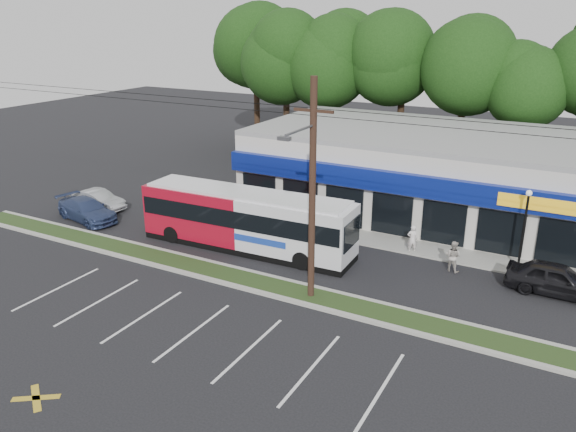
# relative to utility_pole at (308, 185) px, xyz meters

# --- Properties ---
(ground) EXTENTS (120.00, 120.00, 0.00)m
(ground) POSITION_rel_utility_pole_xyz_m (-2.83, -0.93, -5.41)
(ground) COLOR black
(ground) RESTS_ON ground
(grass_strip) EXTENTS (40.00, 1.60, 0.12)m
(grass_strip) POSITION_rel_utility_pole_xyz_m (-2.83, 0.07, -5.35)
(grass_strip) COLOR #2A3A18
(grass_strip) RESTS_ON ground
(curb_south) EXTENTS (40.00, 0.25, 0.14)m
(curb_south) POSITION_rel_utility_pole_xyz_m (-2.83, -0.78, -5.34)
(curb_south) COLOR #9E9E93
(curb_south) RESTS_ON ground
(curb_north) EXTENTS (40.00, 0.25, 0.14)m
(curb_north) POSITION_rel_utility_pole_xyz_m (-2.83, 0.92, -5.34)
(curb_north) COLOR #9E9E93
(curb_north) RESTS_ON ground
(sidewalk) EXTENTS (32.00, 2.20, 0.10)m
(sidewalk) POSITION_rel_utility_pole_xyz_m (2.17, 8.07, -5.36)
(sidewalk) COLOR #9E9E93
(sidewalk) RESTS_ON ground
(strip_mall) EXTENTS (25.00, 12.55, 5.30)m
(strip_mall) POSITION_rel_utility_pole_xyz_m (2.67, 14.99, -2.76)
(strip_mall) COLOR beige
(strip_mall) RESTS_ON ground
(utility_pole) EXTENTS (50.00, 2.77, 10.00)m
(utility_pole) POSITION_rel_utility_pole_xyz_m (0.00, 0.00, 0.00)
(utility_pole) COLOR black
(utility_pole) RESTS_ON ground
(lamp_post) EXTENTS (0.30, 0.30, 4.25)m
(lamp_post) POSITION_rel_utility_pole_xyz_m (8.17, 7.87, -2.74)
(lamp_post) COLOR black
(lamp_post) RESTS_ON ground
(tree_line) EXTENTS (46.76, 6.76, 11.83)m
(tree_line) POSITION_rel_utility_pole_xyz_m (1.17, 25.07, 3.00)
(tree_line) COLOR black
(tree_line) RESTS_ON ground
(metrobus) EXTENTS (12.38, 3.06, 3.30)m
(metrobus) POSITION_rel_utility_pole_xyz_m (-5.54, 3.57, -3.66)
(metrobus) COLOR maroon
(metrobus) RESTS_ON ground
(car_dark) EXTENTS (4.47, 1.85, 1.52)m
(car_dark) POSITION_rel_utility_pole_xyz_m (10.03, 5.82, -4.66)
(car_dark) COLOR black
(car_dark) RESTS_ON ground
(car_silver) EXTENTS (3.97, 1.46, 1.30)m
(car_silver) POSITION_rel_utility_pole_xyz_m (-17.89, 4.48, -4.76)
(car_silver) COLOR #9B9EA2
(car_silver) RESTS_ON ground
(car_blue) EXTENTS (5.05, 2.86, 1.38)m
(car_blue) POSITION_rel_utility_pole_xyz_m (-16.90, 2.57, -4.72)
(car_blue) COLOR navy
(car_blue) RESTS_ON ground
(pedestrian_a) EXTENTS (0.68, 0.60, 1.57)m
(pedestrian_a) POSITION_rel_utility_pole_xyz_m (2.72, 7.41, -4.63)
(pedestrian_a) COLOR white
(pedestrian_a) RESTS_ON ground
(pedestrian_b) EXTENTS (0.89, 0.76, 1.62)m
(pedestrian_b) POSITION_rel_utility_pole_xyz_m (5.22, 6.05, -4.60)
(pedestrian_b) COLOR #B5ADA3
(pedestrian_b) RESTS_ON ground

